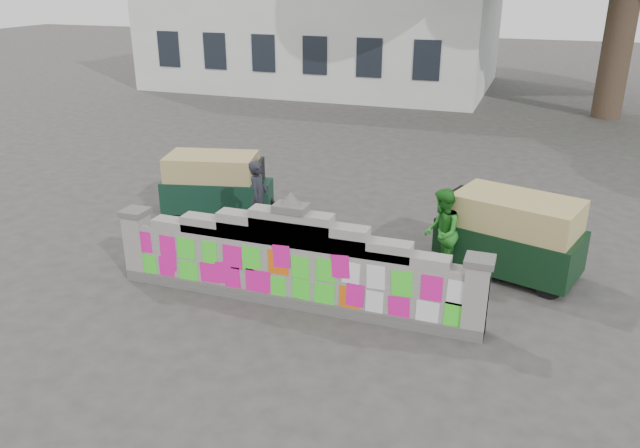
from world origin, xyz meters
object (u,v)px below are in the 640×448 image
at_px(cyclist_bike, 260,224).
at_px(cyclist_rider, 259,210).
at_px(rickshaw_left, 216,183).
at_px(pedestrian, 441,233).
at_px(rickshaw_right, 510,234).

xyz_separation_m(cyclist_bike, cyclist_rider, (0.00, 0.00, 0.32)).
distance_m(cyclist_rider, rickshaw_left, 2.19).
bearing_deg(cyclist_rider, cyclist_bike, -0.00).
relative_size(pedestrian, rickshaw_right, 0.59).
distance_m(cyclist_bike, cyclist_rider, 0.32).
xyz_separation_m(cyclist_bike, rickshaw_left, (-1.73, 1.34, 0.28)).
bearing_deg(pedestrian, rickshaw_left, -111.96).
distance_m(pedestrian, rickshaw_right, 1.29).
height_order(cyclist_rider, rickshaw_left, cyclist_rider).
bearing_deg(cyclist_rider, rickshaw_right, -90.07).
distance_m(cyclist_bike, rickshaw_left, 2.21).
bearing_deg(cyclist_rider, rickshaw_left, 47.95).
xyz_separation_m(cyclist_bike, pedestrian, (3.72, -0.12, 0.38)).
bearing_deg(pedestrian, rickshaw_right, 105.06).
xyz_separation_m(cyclist_rider, rickshaw_right, (4.91, 0.37, 0.01)).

